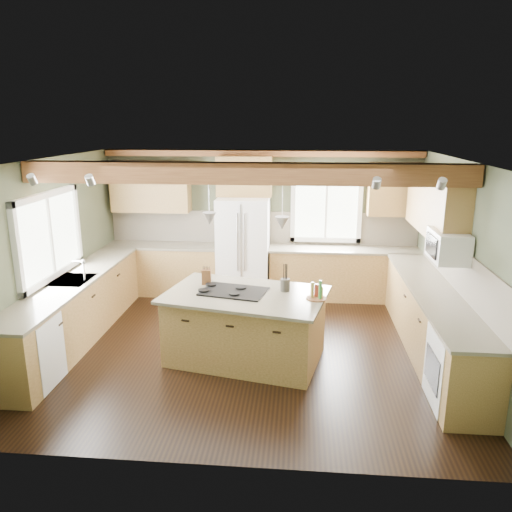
{
  "coord_description": "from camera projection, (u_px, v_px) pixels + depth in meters",
  "views": [
    {
      "loc": [
        0.68,
        -6.4,
        3.09
      ],
      "look_at": [
        0.09,
        0.3,
        1.26
      ],
      "focal_mm": 35.0,
      "sensor_mm": 36.0,
      "label": 1
    }
  ],
  "objects": [
    {
      "name": "wall_right",
      "position": [
        463.0,
        264.0,
        6.44
      ],
      "size": [
        0.0,
        5.0,
        5.0
      ],
      "primitive_type": "plane",
      "rotation": [
        1.57,
        0.0,
        -1.57
      ],
      "color": "#3D4631",
      "rests_on": "ground"
    },
    {
      "name": "window_back",
      "position": [
        326.0,
        210.0,
        8.9
      ],
      "size": [
        1.1,
        0.04,
        1.0
      ],
      "primitive_type": "cube",
      "color": "white",
      "rests_on": "wall_back"
    },
    {
      "name": "base_cab_back_right",
      "position": [
        344.0,
        274.0,
        8.9
      ],
      "size": [
        2.62,
        0.6,
        0.88
      ],
      "primitive_type": "cube",
      "color": "brown",
      "rests_on": "floor"
    },
    {
      "name": "base_cab_back_left",
      "position": [
        164.0,
        270.0,
        9.18
      ],
      "size": [
        2.02,
        0.6,
        0.88
      ],
      "primitive_type": "cube",
      "color": "brown",
      "rests_on": "floor"
    },
    {
      "name": "window_left",
      "position": [
        49.0,
        236.0,
        6.9
      ],
      "size": [
        0.04,
        1.6,
        1.05
      ],
      "primitive_type": "cube",
      "color": "white",
      "rests_on": "wall_left"
    },
    {
      "name": "knife_block",
      "position": [
        207.0,
        277.0,
        6.83
      ],
      "size": [
        0.13,
        0.1,
        0.21
      ],
      "primitive_type": "cube",
      "rotation": [
        0.0,
        0.0,
        0.09
      ],
      "color": "#5D2E1C",
      "rests_on": "island_top"
    },
    {
      "name": "ceiling",
      "position": [
        247.0,
        161.0,
        6.34
      ],
      "size": [
        5.6,
        5.6,
        0.0
      ],
      "primitive_type": "plane",
      "rotation": [
        3.14,
        0.0,
        0.0
      ],
      "color": "silver",
      "rests_on": "wall_back"
    },
    {
      "name": "bottle_tray",
      "position": [
        317.0,
        290.0,
        6.25
      ],
      "size": [
        0.26,
        0.26,
        0.24
      ],
      "primitive_type": null,
      "rotation": [
        0.0,
        0.0,
        -0.02
      ],
      "color": "brown",
      "rests_on": "island_top"
    },
    {
      "name": "faucet",
      "position": [
        84.0,
        271.0,
        7.0
      ],
      "size": [
        0.02,
        0.02,
        0.28
      ],
      "primitive_type": "cylinder",
      "color": "#B2B2B7",
      "rests_on": "sink"
    },
    {
      "name": "upper_cab_back_left",
      "position": [
        151.0,
        187.0,
        8.92
      ],
      "size": [
        1.4,
        0.35,
        0.9
      ],
      "primitive_type": "cube",
      "color": "brown",
      "rests_on": "wall_back"
    },
    {
      "name": "upper_cab_over_fridge",
      "position": [
        244.0,
        176.0,
        8.72
      ],
      "size": [
        0.96,
        0.35,
        0.7
      ],
      "primitive_type": "cube",
      "color": "brown",
      "rests_on": "wall_back"
    },
    {
      "name": "counter_back_right",
      "position": [
        345.0,
        249.0,
        8.78
      ],
      "size": [
        2.66,
        0.64,
        0.04
      ],
      "primitive_type": "cube",
      "color": "brown",
      "rests_on": "base_cab_back_right"
    },
    {
      "name": "wall_left",
      "position": [
        47.0,
        254.0,
        6.92
      ],
      "size": [
        0.0,
        5.0,
        5.0
      ],
      "primitive_type": "plane",
      "rotation": [
        1.57,
        0.0,
        1.57
      ],
      "color": "#3D4631",
      "rests_on": "ground"
    },
    {
      "name": "dishwasher",
      "position": [
        29.0,
        352.0,
        5.92
      ],
      "size": [
        0.6,
        0.6,
        0.84
      ],
      "primitive_type": "cube",
      "color": "white",
      "rests_on": "floor"
    },
    {
      "name": "island",
      "position": [
        246.0,
        327.0,
        6.61
      ],
      "size": [
        2.12,
        1.55,
        0.88
      ],
      "primitive_type": "cube",
      "rotation": [
        0.0,
        0.0,
        -0.21
      ],
      "color": "brown",
      "rests_on": "floor"
    },
    {
      "name": "microwave",
      "position": [
        448.0,
        246.0,
        6.35
      ],
      "size": [
        0.4,
        0.7,
        0.38
      ],
      "primitive_type": "cube",
      "color": "white",
      "rests_on": "wall_right"
    },
    {
      "name": "wall_back",
      "position": [
        262.0,
        222.0,
        9.09
      ],
      "size": [
        5.6,
        0.0,
        5.6
      ],
      "primitive_type": "plane",
      "rotation": [
        1.57,
        0.0,
        0.0
      ],
      "color": "#3D4631",
      "rests_on": "ground"
    },
    {
      "name": "utensil_crock",
      "position": [
        285.0,
        285.0,
        6.55
      ],
      "size": [
        0.13,
        0.13,
        0.17
      ],
      "primitive_type": "cylinder",
      "rotation": [
        0.0,
        0.0,
        -0.02
      ],
      "color": "#39302E",
      "rests_on": "island_top"
    },
    {
      "name": "pendant_left",
      "position": [
        209.0,
        219.0,
        6.37
      ],
      "size": [
        0.18,
        0.18,
        0.16
      ],
      "primitive_type": "cone",
      "rotation": [
        3.14,
        0.0,
        0.0
      ],
      "color": "#B2B2B7",
      "rests_on": "ceiling"
    },
    {
      "name": "floor",
      "position": [
        248.0,
        348.0,
        7.02
      ],
      "size": [
        5.6,
        5.6,
        0.0
      ],
      "primitive_type": "plane",
      "color": "black",
      "rests_on": "ground"
    },
    {
      "name": "sink",
      "position": [
        73.0,
        281.0,
        7.05
      ],
      "size": [
        0.5,
        0.65,
        0.03
      ],
      "primitive_type": "cube",
      "color": "#262628",
      "rests_on": "counter_left"
    },
    {
      "name": "pendant_right",
      "position": [
        282.0,
        223.0,
        6.09
      ],
      "size": [
        0.18,
        0.18,
        0.16
      ],
      "primitive_type": "cone",
      "rotation": [
        3.14,
        0.0,
        0.0
      ],
      "color": "#B2B2B7",
      "rests_on": "ceiling"
    },
    {
      "name": "soffit_trim",
      "position": [
        262.0,
        153.0,
        8.67
      ],
      "size": [
        5.55,
        0.2,
        0.1
      ],
      "primitive_type": "cube",
      "color": "#552D18",
      "rests_on": "ceiling"
    },
    {
      "name": "refrigerator",
      "position": [
        243.0,
        248.0,
        8.85
      ],
      "size": [
        0.9,
        0.74,
        1.8
      ],
      "primitive_type": "cube",
      "color": "white",
      "rests_on": "floor"
    },
    {
      "name": "backsplash_back",
      "position": [
        262.0,
        227.0,
        9.1
      ],
      "size": [
        5.58,
        0.03,
        0.58
      ],
      "primitive_type": "cube",
      "color": "brown",
      "rests_on": "wall_back"
    },
    {
      "name": "counter_back_left",
      "position": [
        163.0,
        245.0,
        9.06
      ],
      "size": [
        2.06,
        0.64,
        0.04
      ],
      "primitive_type": "cube",
      "color": "brown",
      "rests_on": "base_cab_back_left"
    },
    {
      "name": "upper_cab_right",
      "position": [
        436.0,
        203.0,
        7.15
      ],
      "size": [
        0.35,
        2.2,
        0.9
      ],
      "primitive_type": "cube",
      "color": "brown",
      "rests_on": "wall_right"
    },
    {
      "name": "island_top",
      "position": [
        245.0,
        295.0,
        6.49
      ],
      "size": [
        2.27,
        1.71,
        0.04
      ],
      "primitive_type": "cube",
      "rotation": [
        0.0,
        0.0,
        -0.21
      ],
      "color": "brown",
      "rests_on": "island"
    },
    {
      "name": "base_cab_right",
      "position": [
        432.0,
        323.0,
        6.74
      ],
      "size": [
        0.6,
        3.7,
        0.88
      ],
      "primitive_type": "cube",
      "color": "brown",
      "rests_on": "floor"
    },
    {
      "name": "ceiling_beam",
      "position": [
        244.0,
        173.0,
        6.08
      ],
      "size": [
        5.55,
        0.26,
        0.26
      ],
      "primitive_type": "cube",
      "color": "#552D18",
      "rests_on": "ceiling"
    },
    {
      "name": "base_cab_left",
      "position": [
        76.0,
        311.0,
        7.17
      ],
      "size": [
        0.6,
        3.7,
        0.88
      ],
      "primitive_type": "cube",
      "color": "brown",
      "rests_on": "floor"
    },
    {
      "name": "counter_left",
      "position": [
        73.0,
        281.0,
        7.05
      ],
      "size": [
        0.64,
        3.74,
        0.04
      ],
      "primitive_type": "cube",
      "color": "brown",
      "rests_on": "base_cab_left"
    },
    {
      "name": "counter_right",
      "position": [
        435.0,
        291.0,
        6.62
      ],
      "size": [
        0.64,
        3.74,
        0.04
      ],
      "primitive_type": "cube",
      "color": "brown",
      "rests_on": "base_cab_right"
    },
    {
      "name": "cooktop",
      "position": [
        234.0,
        291.0,
        6.53
      ],
      "size": [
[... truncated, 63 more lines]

